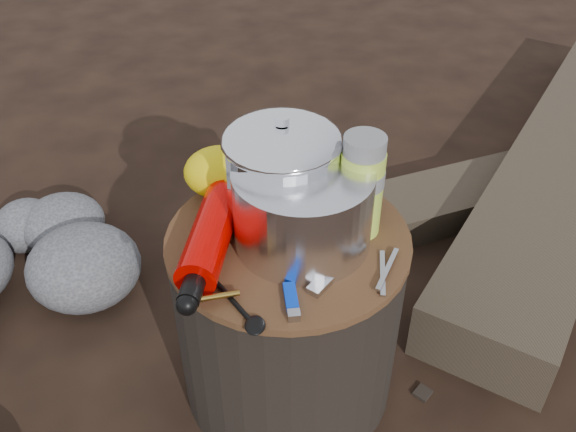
{
  "coord_description": "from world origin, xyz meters",
  "views": [
    {
      "loc": [
        -0.02,
        -0.92,
        1.21
      ],
      "look_at": [
        0.0,
        0.0,
        0.48
      ],
      "focal_mm": 39.47,
      "sensor_mm": 36.0,
      "label": 1
    }
  ],
  "objects_px": {
    "stump": "(288,314)",
    "log_main": "(569,159)",
    "travel_mug": "(356,172)",
    "camping_pot": "(282,174)",
    "thermos": "(361,186)",
    "fuel_bottle": "(210,237)"
  },
  "relations": [
    {
      "from": "stump",
      "to": "log_main",
      "type": "relative_size",
      "value": 0.24
    },
    {
      "from": "log_main",
      "to": "travel_mug",
      "type": "height_order",
      "value": "travel_mug"
    },
    {
      "from": "stump",
      "to": "camping_pot",
      "type": "xyz_separation_m",
      "value": [
        -0.01,
        0.05,
        0.32
      ]
    },
    {
      "from": "thermos",
      "to": "travel_mug",
      "type": "distance_m",
      "value": 0.11
    },
    {
      "from": "log_main",
      "to": "fuel_bottle",
      "type": "bearing_deg",
      "value": -110.08
    },
    {
      "from": "stump",
      "to": "log_main",
      "type": "bearing_deg",
      "value": 40.01
    },
    {
      "from": "thermos",
      "to": "log_main",
      "type": "bearing_deg",
      "value": 43.68
    },
    {
      "from": "log_main",
      "to": "stump",
      "type": "bearing_deg",
      "value": -107.49
    },
    {
      "from": "fuel_bottle",
      "to": "travel_mug",
      "type": "xyz_separation_m",
      "value": [
        0.28,
        0.16,
        0.03
      ]
    },
    {
      "from": "log_main",
      "to": "travel_mug",
      "type": "distance_m",
      "value": 1.11
    },
    {
      "from": "log_main",
      "to": "travel_mug",
      "type": "xyz_separation_m",
      "value": [
        -0.79,
        -0.66,
        0.41
      ]
    },
    {
      "from": "stump",
      "to": "log_main",
      "type": "height_order",
      "value": "stump"
    },
    {
      "from": "stump",
      "to": "camping_pot",
      "type": "bearing_deg",
      "value": 99.93
    },
    {
      "from": "stump",
      "to": "travel_mug",
      "type": "height_order",
      "value": "travel_mug"
    },
    {
      "from": "stump",
      "to": "travel_mug",
      "type": "relative_size",
      "value": 3.63
    },
    {
      "from": "stump",
      "to": "travel_mug",
      "type": "bearing_deg",
      "value": 41.52
    },
    {
      "from": "travel_mug",
      "to": "camping_pot",
      "type": "bearing_deg",
      "value": -155.09
    },
    {
      "from": "camping_pot",
      "to": "fuel_bottle",
      "type": "bearing_deg",
      "value": -144.72
    },
    {
      "from": "log_main",
      "to": "fuel_bottle",
      "type": "xyz_separation_m",
      "value": [
        -1.07,
        -0.82,
        0.39
      ]
    },
    {
      "from": "fuel_bottle",
      "to": "camping_pot",
      "type": "bearing_deg",
      "value": 43.8
    },
    {
      "from": "log_main",
      "to": "camping_pot",
      "type": "distance_m",
      "value": 1.27
    },
    {
      "from": "camping_pot",
      "to": "stump",
      "type": "bearing_deg",
      "value": -80.07
    }
  ]
}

